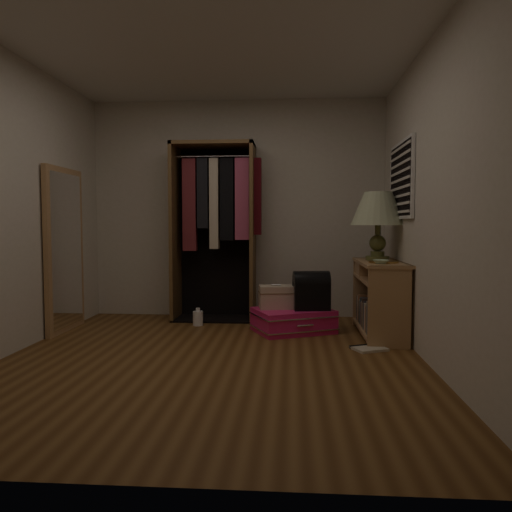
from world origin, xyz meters
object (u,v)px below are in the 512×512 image
floor_mirror (65,250)px  white_jug (198,318)px  console_bookshelf (379,296)px  train_case (276,297)px  black_bag (311,290)px  pink_suitcase (293,320)px  table_lamp (378,210)px  open_wardrobe (218,216)px

floor_mirror → white_jug: (1.33, 0.37, -0.77)m
console_bookshelf → white_jug: bearing=170.2°
train_case → black_bag: bearing=-15.6°
console_bookshelf → pink_suitcase: 0.90m
table_lamp → white_jug: 2.26m
black_bag → white_jug: bearing=161.0°
open_wardrobe → pink_suitcase: size_ratio=2.16×
console_bookshelf → pink_suitcase: console_bookshelf is taller
train_case → white_jug: 0.94m
open_wardrobe → pink_suitcase: (0.88, -0.65, -1.09)m
table_lamp → black_bag: bearing=-173.4°
console_bookshelf → floor_mirror: bearing=-179.3°
black_bag → table_lamp: 1.07m
open_wardrobe → train_case: 1.27m
floor_mirror → black_bag: floor_mirror is taller
floor_mirror → pink_suitcase: floor_mirror is taller
floor_mirror → train_case: (2.20, 0.15, -0.49)m
open_wardrobe → black_bag: (1.07, -0.66, -0.77)m
table_lamp → pink_suitcase: bearing=-175.8°
pink_suitcase → train_case: 0.30m
open_wardrobe → black_bag: 1.47m
open_wardrobe → pink_suitcase: open_wardrobe is taller
train_case → white_jug: size_ratio=1.97×
train_case → white_jug: bearing=156.9°
train_case → white_jug: train_case is taller
console_bookshelf → white_jug: 1.96m
console_bookshelf → black_bag: 0.68m
open_wardrobe → floor_mirror: open_wardrobe is taller
white_jug → pink_suitcase: bearing=-13.3°
pink_suitcase → table_lamp: table_lamp is taller
console_bookshelf → train_case: bearing=174.1°
black_bag → pink_suitcase: bearing=168.1°
open_wardrobe → white_jug: bearing=-112.6°
floor_mirror → white_jug: floor_mirror is taller
floor_mirror → pink_suitcase: 2.49m
open_wardrobe → black_bag: bearing=-31.8°
console_bookshelf → white_jug: console_bookshelf is taller
table_lamp → white_jug: size_ratio=3.58×
train_case → table_lamp: (1.04, 0.04, 0.90)m
black_bag → table_lamp: bearing=-0.3°
floor_mirror → table_lamp: floor_mirror is taller
console_bookshelf → floor_mirror: 3.27m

